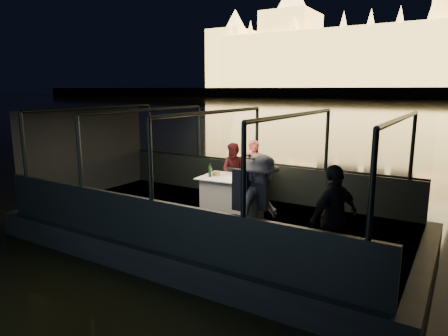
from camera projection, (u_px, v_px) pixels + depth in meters
The scene contains 26 objects.
river_water at pixel (442, 107), 75.81m from camera, with size 500.00×500.00×0.00m, color black.
boat_hull at pixel (215, 240), 8.82m from camera, with size 8.60×4.40×1.00m, color black.
boat_deck at pixel (214, 219), 8.72m from camera, with size 8.00×4.00×0.04m, color black.
gunwale_port at pixel (256, 181), 10.31m from camera, with size 8.00×0.08×0.90m, color black.
gunwale_starboard at pixel (152, 224), 6.96m from camera, with size 8.00×0.08×0.90m, color black.
cabin_glass_port at pixel (257, 136), 10.09m from camera, with size 8.00×0.02×1.40m, color #99B2B2, non-canonical shape.
cabin_glass_starboard at pixel (150, 160), 6.74m from camera, with size 8.00×0.02×1.40m, color #99B2B2, non-canonical shape.
cabin_roof_glass at pixel (214, 112), 8.28m from camera, with size 8.00×4.00×0.02m, color #99B2B2, non-canonical shape.
end_wall_fore at pixel (87, 152), 10.54m from camera, with size 0.02×4.00×2.30m, color black, non-canonical shape.
end_wall_aft at pixel (422, 191), 6.45m from camera, with size 0.02×4.00×2.30m, color black, non-canonical shape.
canopy_ribs at pixel (214, 166), 8.50m from camera, with size 8.00×4.00×2.30m, color black, non-canonical shape.
dining_table_central at pixel (232, 193), 9.30m from camera, with size 1.45×1.05×0.77m, color silver.
chair_port_left at pixel (225, 184), 9.91m from camera, with size 0.39×0.39×0.84m, color black.
chair_port_right at pixel (258, 186), 9.71m from camera, with size 0.40×0.40×0.85m, color black.
coat_stand at pixel (249, 206), 6.49m from camera, with size 0.49×0.39×1.76m, color black, non-canonical shape.
person_woman_coral at pixel (254, 173), 9.76m from camera, with size 0.56×0.38×1.57m, color #D4564D.
person_man_maroon at pixel (234, 171), 10.06m from camera, with size 0.70×0.54×1.45m, color #401215.
passenger_stripe at pixel (259, 209), 6.50m from camera, with size 1.13×0.64×1.75m, color silver.
passenger_dark at pixel (334, 216), 6.12m from camera, with size 0.98×0.41×1.67m, color black.
wine_bottle at pixel (210, 170), 9.27m from camera, with size 0.07×0.07×0.32m, color #123216.
bread_basket at pixel (216, 174), 9.42m from camera, with size 0.19×0.19×0.07m, color brown.
amber_candle at pixel (238, 177), 9.10m from camera, with size 0.06×0.06×0.08m, color #FF8C3F.
plate_near at pixel (241, 179), 8.98m from camera, with size 0.26×0.26×0.02m, color silver.
plate_far at pixel (227, 175), 9.50m from camera, with size 0.25×0.25×0.02m, color silver.
wine_glass_white at pixel (211, 172), 9.33m from camera, with size 0.06×0.06×0.19m, color white, non-canonical shape.
wine_glass_red at pixel (245, 173), 9.27m from camera, with size 0.06×0.06×0.17m, color white, non-canonical shape.
Camera 1 is at (4.53, -7.01, 3.26)m, focal length 32.00 mm.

